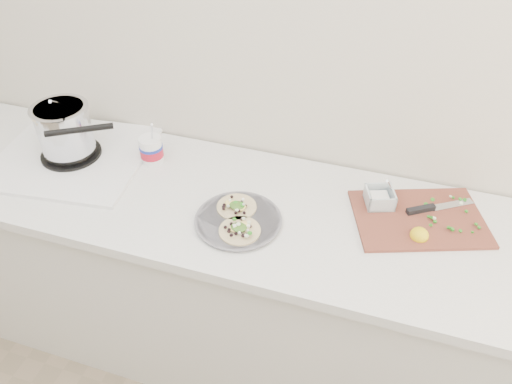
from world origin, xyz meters
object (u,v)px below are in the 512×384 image
(taco_plate, at_px, (238,218))
(cutboard, at_px, (417,214))
(stove, at_px, (67,139))
(tub, at_px, (151,147))

(taco_plate, xyz_separation_m, cutboard, (0.56, 0.21, -0.00))
(cutboard, bearing_deg, stove, 162.57)
(stove, distance_m, tub, 0.32)
(tub, height_order, cutboard, tub)
(tub, bearing_deg, taco_plate, -27.74)
(taco_plate, bearing_deg, cutboard, 20.03)
(tub, relative_size, cutboard, 0.40)
(taco_plate, distance_m, cutboard, 0.60)
(tub, bearing_deg, stove, -166.03)
(stove, height_order, tub, stove)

